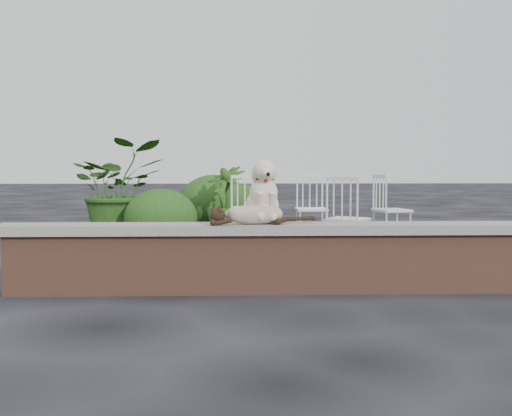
{
  "coord_description": "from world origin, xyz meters",
  "views": [
    {
      "loc": [
        -1.11,
        -5.27,
        1.08
      ],
      "look_at": [
        -0.92,
        0.2,
        0.7
      ],
      "focal_mm": 44.14,
      "sensor_mm": 36.0,
      "label": 1
    }
  ],
  "objects_px": {
    "chair_c": "(348,218)",
    "chair_e": "(392,209)",
    "chair_a": "(250,212)",
    "cat": "(253,213)",
    "potted_plant_b": "(226,201)",
    "chair_b": "(311,208)",
    "potted_plant_a": "(118,189)",
    "dog": "(262,191)"
  },
  "relations": [
    {
      "from": "cat",
      "to": "chair_e",
      "type": "bearing_deg",
      "value": 50.45
    },
    {
      "from": "potted_plant_b",
      "to": "chair_a",
      "type": "bearing_deg",
      "value": -78.8
    },
    {
      "from": "dog",
      "to": "potted_plant_a",
      "type": "height_order",
      "value": "potted_plant_a"
    },
    {
      "from": "chair_a",
      "to": "chair_b",
      "type": "height_order",
      "value": "same"
    },
    {
      "from": "chair_b",
      "to": "cat",
      "type": "bearing_deg",
      "value": -105.34
    },
    {
      "from": "potted_plant_b",
      "to": "cat",
      "type": "bearing_deg",
      "value": -86.26
    },
    {
      "from": "potted_plant_b",
      "to": "potted_plant_a",
      "type": "bearing_deg",
      "value": -165.16
    },
    {
      "from": "chair_e",
      "to": "potted_plant_a",
      "type": "distance_m",
      "value": 3.9
    },
    {
      "from": "chair_c",
      "to": "potted_plant_a",
      "type": "relative_size",
      "value": 0.65
    },
    {
      "from": "chair_e",
      "to": "chair_b",
      "type": "xyz_separation_m",
      "value": [
        -1.08,
        0.2,
        0.0
      ]
    },
    {
      "from": "potted_plant_a",
      "to": "potted_plant_b",
      "type": "xyz_separation_m",
      "value": [
        1.55,
        0.41,
        -0.19
      ]
    },
    {
      "from": "potted_plant_a",
      "to": "dog",
      "type": "bearing_deg",
      "value": -63.08
    },
    {
      "from": "potted_plant_a",
      "to": "potted_plant_b",
      "type": "bearing_deg",
      "value": 14.84
    },
    {
      "from": "chair_c",
      "to": "chair_b",
      "type": "distance_m",
      "value": 1.63
    },
    {
      "from": "dog",
      "to": "potted_plant_a",
      "type": "xyz_separation_m",
      "value": [
        -1.92,
        3.78,
        -0.13
      ]
    },
    {
      "from": "cat",
      "to": "chair_b",
      "type": "relative_size",
      "value": 1.15
    },
    {
      "from": "cat",
      "to": "chair_a",
      "type": "xyz_separation_m",
      "value": [
        0.03,
        2.73,
        -0.2
      ]
    },
    {
      "from": "chair_b",
      "to": "potted_plant_b",
      "type": "relative_size",
      "value": 0.89
    },
    {
      "from": "cat",
      "to": "potted_plant_a",
      "type": "bearing_deg",
      "value": 106.81
    },
    {
      "from": "cat",
      "to": "potted_plant_a",
      "type": "xyz_separation_m",
      "value": [
        -1.84,
        3.93,
        0.05
      ]
    },
    {
      "from": "chair_e",
      "to": "potted_plant_a",
      "type": "bearing_deg",
      "value": 65.92
    },
    {
      "from": "chair_c",
      "to": "chair_a",
      "type": "height_order",
      "value": "same"
    },
    {
      "from": "dog",
      "to": "potted_plant_a",
      "type": "distance_m",
      "value": 4.24
    },
    {
      "from": "chair_e",
      "to": "chair_b",
      "type": "relative_size",
      "value": 1.0
    },
    {
      "from": "chair_a",
      "to": "potted_plant_a",
      "type": "relative_size",
      "value": 0.65
    },
    {
      "from": "chair_a",
      "to": "chair_b",
      "type": "distance_m",
      "value": 1.17
    },
    {
      "from": "dog",
      "to": "chair_b",
      "type": "xyz_separation_m",
      "value": [
        0.84,
        3.35,
        -0.38
      ]
    },
    {
      "from": "chair_e",
      "to": "cat",
      "type": "bearing_deg",
      "value": 133.99
    },
    {
      "from": "dog",
      "to": "chair_c",
      "type": "height_order",
      "value": "dog"
    },
    {
      "from": "cat",
      "to": "dog",
      "type": "bearing_deg",
      "value": 53.66
    },
    {
      "from": "chair_b",
      "to": "potted_plant_a",
      "type": "xyz_separation_m",
      "value": [
        -2.76,
        0.43,
        0.25
      ]
    },
    {
      "from": "chair_e",
      "to": "potted_plant_b",
      "type": "height_order",
      "value": "potted_plant_b"
    },
    {
      "from": "cat",
      "to": "chair_b",
      "type": "distance_m",
      "value": 3.62
    },
    {
      "from": "chair_c",
      "to": "potted_plant_b",
      "type": "relative_size",
      "value": 0.89
    },
    {
      "from": "potted_plant_a",
      "to": "chair_e",
      "type": "bearing_deg",
      "value": -9.35
    },
    {
      "from": "chair_b",
      "to": "potted_plant_a",
      "type": "height_order",
      "value": "potted_plant_a"
    },
    {
      "from": "cat",
      "to": "chair_e",
      "type": "distance_m",
      "value": 3.86
    },
    {
      "from": "dog",
      "to": "chair_e",
      "type": "relative_size",
      "value": 0.58
    },
    {
      "from": "chair_c",
      "to": "chair_e",
      "type": "bearing_deg",
      "value": -90.47
    },
    {
      "from": "chair_a",
      "to": "cat",
      "type": "bearing_deg",
      "value": -108.05
    },
    {
      "from": "dog",
      "to": "chair_b",
      "type": "distance_m",
      "value": 3.47
    },
    {
      "from": "cat",
      "to": "potted_plant_a",
      "type": "height_order",
      "value": "potted_plant_a"
    }
  ]
}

